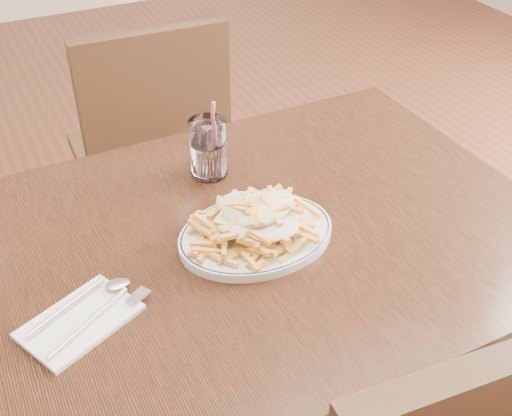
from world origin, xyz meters
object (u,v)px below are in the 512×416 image
fries_plate (256,235)px  water_glass (209,151)px  loaded_fries (256,214)px  table (231,271)px  chair_far (152,145)px

fries_plate → water_glass: (0.01, 0.24, 0.04)m
water_glass → fries_plate: bearing=-92.4°
fries_plate → loaded_fries: 0.05m
table → loaded_fries: size_ratio=4.78×
table → chair_far: chair_far is taller
fries_plate → loaded_fries: size_ratio=1.37×
water_glass → chair_far: bearing=85.7°
table → fries_plate: bearing=-25.9°
chair_far → fries_plate: chair_far is taller
loaded_fries → water_glass: size_ratio=1.50×
table → water_glass: (0.05, 0.22, 0.13)m
fries_plate → water_glass: 0.24m
loaded_fries → table: bearing=154.1°
table → loaded_fries: bearing=-25.9°
table → chair_far: 0.80m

